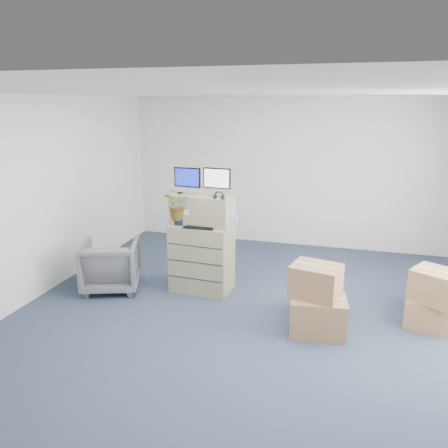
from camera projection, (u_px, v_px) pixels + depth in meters
The scene contains 16 objects.
ground at pixel (240, 327), 5.43m from camera, with size 7.00×7.00×0.00m, color #29334A.
wall_back at pixel (285, 173), 8.30m from camera, with size 6.00×0.02×2.80m, color silver.
filing_cabinet_lower at pixel (202, 258), 6.38m from camera, with size 0.86×0.52×1.00m, color gray.
filing_cabinet_upper at pixel (202, 210), 6.23m from camera, with size 0.86×0.43×0.43m, color gray.
monitor_left at pixel (187, 180), 6.15m from camera, with size 0.39×0.16×0.39m.
monitor_right at pixel (217, 180), 6.05m from camera, with size 0.40×0.17×0.40m.
headphones at pixel (219, 196), 5.92m from camera, with size 0.14×0.14×0.02m, color black.
keyboard at pixel (199, 227), 6.10m from camera, with size 0.44×0.18×0.02m, color black.
mouse at pixel (222, 228), 6.04m from camera, with size 0.09×0.05×0.03m, color silver.
water_bottle at pixel (208, 218), 6.20m from camera, with size 0.06×0.06×0.22m, color gray.
phone_dock at pixel (197, 221), 6.30m from camera, with size 0.06×0.05×0.12m.
external_drive at pixel (226, 223), 6.24m from camera, with size 0.18×0.14×0.06m, color black.
tissue_box at pixel (229, 219), 6.19m from camera, with size 0.25×0.12×0.09m, color #3A81C6.
potted_plant at pixel (180, 208), 6.17m from camera, with size 0.53×0.56×0.44m.
office_chair at pixel (111, 263), 6.45m from camera, with size 0.79×0.74×0.81m, color #595A5E.
cardboard_boxes at pixel (376, 299), 5.46m from camera, with size 2.30×1.60×0.84m.
Camera 1 is at (1.16, -4.75, 2.70)m, focal length 35.00 mm.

